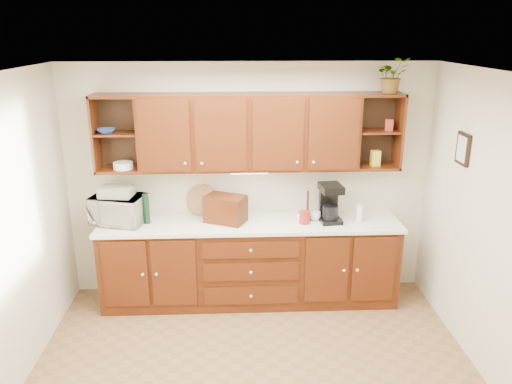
{
  "coord_description": "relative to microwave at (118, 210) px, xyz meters",
  "views": [
    {
      "loc": [
        -0.15,
        -3.56,
        2.91
      ],
      "look_at": [
        0.05,
        1.15,
        1.37
      ],
      "focal_mm": 35.0,
      "sensor_mm": 36.0,
      "label": 1
    }
  ],
  "objects": [
    {
      "name": "wine_bottle",
      "position": [
        0.3,
        -0.02,
        0.01
      ],
      "size": [
        0.08,
        0.08,
        0.32
      ],
      "primitive_type": "cylinder",
      "rotation": [
        0.0,
        0.0,
        0.14
      ],
      "color": "black",
      "rests_on": "countertop"
    },
    {
      "name": "pantry_box_red",
      "position": [
        2.87,
        0.08,
        0.87
      ],
      "size": [
        0.1,
        0.1,
        0.12
      ],
      "primitive_type": "cube",
      "rotation": [
        0.0,
        0.0,
        -0.35
      ],
      "color": "maroon",
      "rests_on": "upper_cabinets"
    },
    {
      "name": "right_wall",
      "position": [
        3.4,
        -1.48,
        0.21
      ],
      "size": [
        0.0,
        3.5,
        3.5
      ],
      "primitive_type": "plane",
      "rotation": [
        1.57,
        0.0,
        -1.57
      ],
      "color": "beige",
      "rests_on": "floor"
    },
    {
      "name": "base_cabinets",
      "position": [
        1.4,
        -0.03,
        -0.64
      ],
      "size": [
        3.2,
        0.6,
        0.9
      ],
      "primitive_type": "cube",
      "color": "#331305",
      "rests_on": "floor"
    },
    {
      "name": "framed_picture",
      "position": [
        3.38,
        -0.58,
        0.76
      ],
      "size": [
        0.03,
        0.24,
        0.3
      ],
      "primitive_type": "cube",
      "color": "black",
      "rests_on": "right_wall"
    },
    {
      "name": "upper_cabinets",
      "position": [
        1.41,
        0.11,
        0.8
      ],
      "size": [
        3.2,
        0.33,
        0.8
      ],
      "color": "#331305",
      "rests_on": "back_wall"
    },
    {
      "name": "canister_red",
      "position": [
        1.98,
        -0.1,
        -0.08
      ],
      "size": [
        0.15,
        0.15,
        0.14
      ],
      "primitive_type": "cylinder",
      "rotation": [
        0.0,
        0.0,
        0.38
      ],
      "color": "maroon",
      "rests_on": "countertop"
    },
    {
      "name": "woven_tray",
      "position": [
        0.88,
        0.21,
        -0.14
      ],
      "size": [
        0.36,
        0.16,
        0.35
      ],
      "primitive_type": "cylinder",
      "rotation": [
        1.36,
        0.0,
        -0.19
      ],
      "color": "olive",
      "rests_on": "countertop"
    },
    {
      "name": "bowl_stack",
      "position": [
        -0.07,
        0.07,
        0.83
      ],
      "size": [
        0.22,
        0.22,
        0.05
      ],
      "primitive_type": "imported",
      "rotation": [
        0.0,
        0.0,
        0.23
      ],
      "color": "#26488D",
      "rests_on": "upper_cabinets"
    },
    {
      "name": "ceiling",
      "position": [
        1.4,
        -1.48,
        1.51
      ],
      "size": [
        4.0,
        4.0,
        0.0
      ],
      "primitive_type": "plane",
      "rotation": [
        3.14,
        0.0,
        0.0
      ],
      "color": "white",
      "rests_on": "back_wall"
    },
    {
      "name": "towel_stack",
      "position": [
        0.0,
        0.0,
        0.2
      ],
      "size": [
        0.36,
        0.29,
        0.1
      ],
      "primitive_type": "cube",
      "rotation": [
        0.0,
        0.0,
        -0.13
      ],
      "color": "#D4BD63",
      "rests_on": "microwave"
    },
    {
      "name": "bread_box",
      "position": [
        1.14,
        -0.02,
        -0.01
      ],
      "size": [
        0.49,
        0.41,
        0.29
      ],
      "primitive_type": "cube",
      "rotation": [
        0.0,
        0.0,
        -0.44
      ],
      "color": "#331305",
      "rests_on": "countertop"
    },
    {
      "name": "canister_white",
      "position": [
        2.57,
        -0.08,
        -0.06
      ],
      "size": [
        0.08,
        0.08,
        0.19
      ],
      "primitive_type": "cylinder",
      "rotation": [
        0.0,
        0.0,
        0.11
      ],
      "color": "white",
      "rests_on": "countertop"
    },
    {
      "name": "wicker_basket",
      "position": [
        0.11,
        -0.05,
        -0.08
      ],
      "size": [
        0.27,
        0.27,
        0.15
      ],
      "primitive_type": "cylinder",
      "rotation": [
        0.0,
        0.0,
        0.2
      ],
      "color": "olive",
      "rests_on": "countertop"
    },
    {
      "name": "pantry_box_yellow",
      "position": [
        2.75,
        0.08,
        0.51
      ],
      "size": [
        0.1,
        0.08,
        0.17
      ],
      "primitive_type": "cube",
      "rotation": [
        0.0,
        0.0,
        0.13
      ],
      "color": "gold",
      "rests_on": "upper_cabinets"
    },
    {
      "name": "undercabinet_light",
      "position": [
        1.4,
        0.06,
        0.38
      ],
      "size": [
        0.4,
        0.05,
        0.02
      ],
      "primitive_type": "cube",
      "color": "white",
      "rests_on": "upper_cabinets"
    },
    {
      "name": "canister_yellow",
      "position": [
        1.99,
        -0.11,
        -0.1
      ],
      "size": [
        0.12,
        0.12,
        0.11
      ],
      "primitive_type": "cylinder",
      "rotation": [
        0.0,
        0.0,
        0.43
      ],
      "color": "gold",
      "rests_on": "countertop"
    },
    {
      "name": "mug_tree",
      "position": [
        2.03,
        0.02,
        -0.1
      ],
      "size": [
        0.3,
        0.3,
        0.33
      ],
      "rotation": [
        0.0,
        0.0,
        -0.35
      ],
      "color": "#331305",
      "rests_on": "countertop"
    },
    {
      "name": "countertop",
      "position": [
        1.4,
        -0.04,
        -0.17
      ],
      "size": [
        3.24,
        0.64,
        0.04
      ],
      "primitive_type": "cube",
      "color": "white",
      "rests_on": "base_cabinets"
    },
    {
      "name": "coffee_maker",
      "position": [
        2.26,
        -0.03,
        0.05
      ],
      "size": [
        0.25,
        0.31,
        0.41
      ],
      "rotation": [
        0.0,
        0.0,
        0.1
      ],
      "color": "black",
      "rests_on": "countertop"
    },
    {
      "name": "plate_stack",
      "position": [
        0.07,
        0.07,
        0.46
      ],
      "size": [
        0.25,
        0.25,
        0.07
      ],
      "primitive_type": "cylinder",
      "rotation": [
        0.0,
        0.0,
        -0.26
      ],
      "color": "white",
      "rests_on": "upper_cabinets"
    },
    {
      "name": "back_wall",
      "position": [
        1.4,
        0.27,
        0.21
      ],
      "size": [
        4.0,
        0.0,
        4.0
      ],
      "primitive_type": "plane",
      "rotation": [
        1.57,
        0.0,
        0.0
      ],
      "color": "beige",
      "rests_on": "floor"
    },
    {
      "name": "potted_plant",
      "position": [
        2.85,
        0.06,
        1.38
      ],
      "size": [
        0.36,
        0.32,
        0.36
      ],
      "primitive_type": "imported",
      "rotation": [
        0.0,
        0.0,
        0.14
      ],
      "color": "#999999",
      "rests_on": "upper_cabinets"
    },
    {
      "name": "microwave",
      "position": [
        0.0,
        0.0,
        0.0
      ],
      "size": [
        0.62,
        0.49,
        0.3
      ],
      "primitive_type": "imported",
      "rotation": [
        0.0,
        0.0,
        -0.25
      ],
      "color": "beige",
      "rests_on": "countertop"
    }
  ]
}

